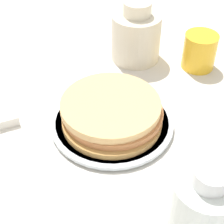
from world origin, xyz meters
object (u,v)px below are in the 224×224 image
(plate, at_px, (112,122))
(pancake_stack, at_px, (112,112))
(juice_glass, at_px, (200,51))
(cream_jug, at_px, (136,35))

(plate, distance_m, pancake_stack, 0.02)
(pancake_stack, bearing_deg, juice_glass, 99.14)
(plate, xyz_separation_m, pancake_stack, (-0.00, 0.00, 0.02))
(plate, bearing_deg, pancake_stack, 101.43)
(plate, distance_m, cream_jug, 0.24)
(plate, height_order, cream_jug, cream_jug)
(plate, relative_size, juice_glass, 2.89)
(juice_glass, xyz_separation_m, cream_jug, (-0.11, -0.09, 0.02))
(pancake_stack, xyz_separation_m, cream_jug, (-0.16, 0.18, 0.03))
(pancake_stack, height_order, juice_glass, juice_glass)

